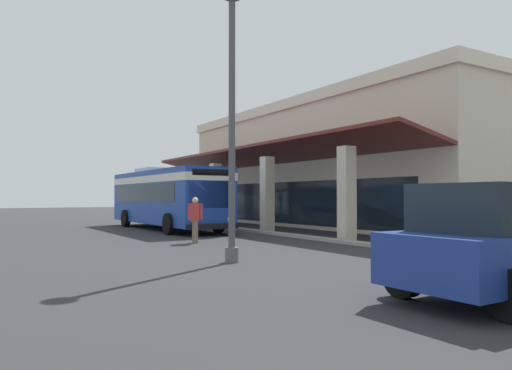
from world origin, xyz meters
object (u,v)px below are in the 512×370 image
Objects in this scene: potted_palm at (227,216)px; lot_light_pole at (232,116)px; parked_suv_blue at (510,239)px; transit_bus at (166,195)px; pedestrian at (195,217)px.

lot_light_pole reaches higher than potted_palm.
potted_palm reaches higher than parked_suv_blue.
lot_light_pole is at bearing -27.16° from potted_palm.
transit_bus is 1.54× the size of lot_light_pole.
lot_light_pole is (15.19, -7.79, 3.40)m from potted_palm.
pedestrian is 6.30m from lot_light_pole.
transit_bus is at bearing -68.21° from potted_palm.
lot_light_pole is at bearing -162.58° from parked_suv_blue.
pedestrian is 0.24× the size of lot_light_pole.
potted_palm is at bearing 152.84° from lot_light_pole.
transit_bus is 13.83m from lot_light_pole.
lot_light_pole reaches higher than parked_suv_blue.
transit_bus reaches higher than potted_palm.
parked_suv_blue is at bearing 3.40° from pedestrian.
potted_palm is 17.41m from lot_light_pole.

